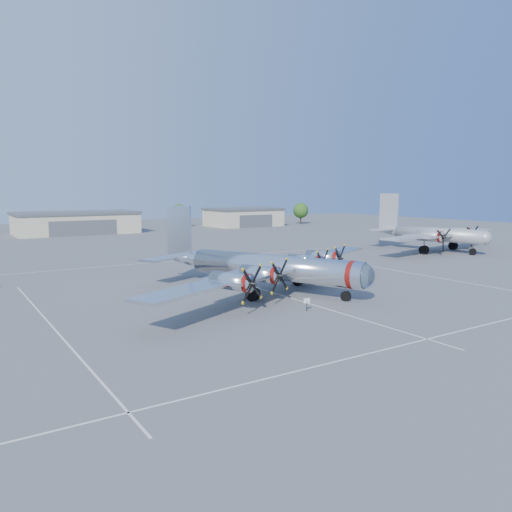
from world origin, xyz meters
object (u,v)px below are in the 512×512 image
hangar_center (76,223)px  info_placard (307,302)px  tree_far_east (301,211)px  twin_engine_east (432,251)px  tree_east (179,212)px  main_bomber_b29 (263,291)px  hangar_east (243,217)px

hangar_center → info_placard: (-2.04, -92.68, -1.89)m
tree_far_east → twin_engine_east: tree_far_east is taller
tree_east → main_bomber_b29: 94.18m
tree_far_east → twin_engine_east: bearing=-109.5°
tree_far_east → main_bomber_b29: tree_far_east is taller
tree_far_east → info_placard: (-70.04, -90.72, -3.40)m
main_bomber_b29 → info_placard: 9.82m
twin_engine_east → info_placard: (-45.89, -22.35, 0.83)m
tree_far_east → info_placard: tree_far_east is taller
hangar_east → main_bomber_b29: bearing=-120.1°
tree_east → tree_far_east: same height
main_bomber_b29 → hangar_east: bearing=35.3°
main_bomber_b29 → twin_engine_east: bearing=-8.4°
tree_east → tree_far_east: 38.83m
tree_east → main_bomber_b29: bearing=-108.7°
tree_east → main_bomber_b29: tree_east is taller
main_bomber_b29 → tree_east: bearing=46.7°
tree_east → hangar_center: bearing=-168.6°
main_bomber_b29 → info_placard: (-1.80, -9.62, 0.83)m
hangar_east → info_placard: (-50.04, -92.68, -1.89)m
hangar_center → twin_engine_east: (43.85, -70.33, -2.71)m
main_bomber_b29 → twin_engine_east: (44.09, 12.73, 0.00)m
main_bomber_b29 → tree_far_east: bearing=25.4°
hangar_east → tree_far_east: 20.15m
tree_far_east → main_bomber_b29: bearing=-130.1°
hangar_center → main_bomber_b29: (-0.24, -83.06, -2.71)m
hangar_center → tree_far_east: tree_far_east is taller
hangar_east → twin_engine_east: 70.51m
hangar_center → hangar_east: 48.00m
twin_engine_east → info_placard: twin_engine_east is taller
hangar_east → tree_far_east: bearing=-5.6°
hangar_east → main_bomber_b29: size_ratio=0.52×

